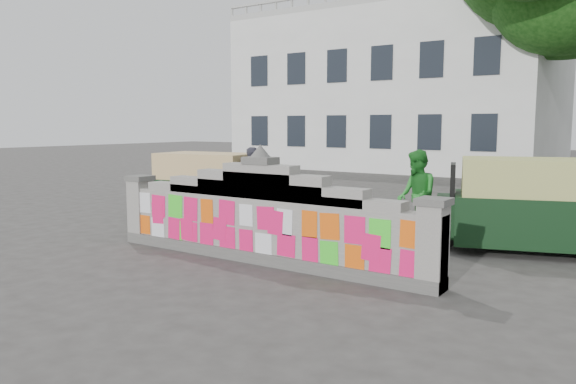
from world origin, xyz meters
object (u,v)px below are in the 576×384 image
at_px(cyclist_bike, 255,207).
at_px(rickshaw_right, 527,204).
at_px(cyclist_rider, 255,193).
at_px(pedestrian, 416,196).
at_px(rickshaw_left, 210,185).

bearing_deg(cyclist_bike, rickshaw_right, -89.80).
bearing_deg(cyclist_bike, cyclist_rider, -0.00).
height_order(cyclist_bike, rickshaw_right, rickshaw_right).
xyz_separation_m(cyclist_rider, rickshaw_right, (5.66, 0.82, 0.10)).
relative_size(pedestrian, rickshaw_left, 0.61).
xyz_separation_m(cyclist_bike, cyclist_rider, (0.00, 0.00, 0.32)).
distance_m(pedestrian, rickshaw_right, 2.03).
bearing_deg(cyclist_rider, rickshaw_left, 74.71).
bearing_deg(rickshaw_left, rickshaw_right, -3.09).
height_order(cyclist_rider, rickshaw_left, rickshaw_left).
bearing_deg(pedestrian, rickshaw_left, -122.93).
relative_size(cyclist_bike, cyclist_rider, 1.12).
height_order(cyclist_rider, rickshaw_right, rickshaw_right).
distance_m(cyclist_bike, cyclist_rider, 0.32).
height_order(rickshaw_left, rickshaw_right, rickshaw_right).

